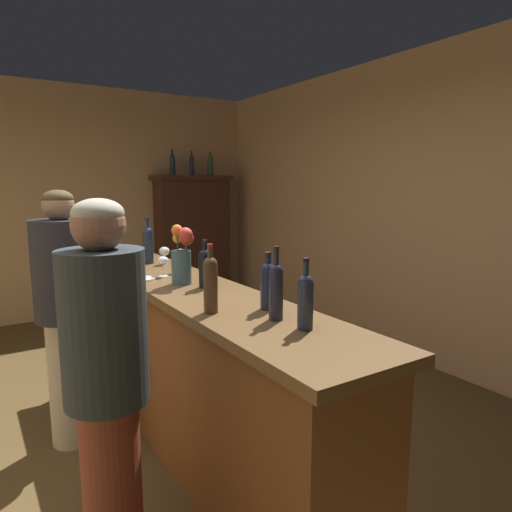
# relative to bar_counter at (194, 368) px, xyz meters

# --- Properties ---
(floor) EXTENTS (8.95, 8.95, 0.00)m
(floor) POSITION_rel_bar_counter_xyz_m (-0.41, -0.01, -0.52)
(floor) COLOR brown
(floor) RESTS_ON ground
(wall_back) EXTENTS (5.59, 0.12, 2.80)m
(wall_back) POSITION_rel_bar_counter_xyz_m (-0.41, 3.49, 0.88)
(wall_back) COLOR tan
(wall_back) RESTS_ON ground
(wall_right) EXTENTS (0.12, 7.00, 2.80)m
(wall_right) POSITION_rel_bar_counter_xyz_m (2.38, -0.01, 0.88)
(wall_right) COLOR tan
(wall_right) RESTS_ON ground
(bar_counter) EXTENTS (0.55, 2.93, 1.03)m
(bar_counter) POSITION_rel_bar_counter_xyz_m (0.00, 0.00, 0.00)
(bar_counter) COLOR brown
(bar_counter) RESTS_ON ground
(display_cabinet) EXTENTS (1.06, 0.38, 1.74)m
(display_cabinet) POSITION_rel_bar_counter_xyz_m (1.49, 3.21, 0.39)
(display_cabinet) COLOR #3B2018
(display_cabinet) RESTS_ON ground
(wine_bottle_rose) EXTENTS (0.06, 0.06, 0.33)m
(wine_bottle_rose) POSITION_rel_bar_counter_xyz_m (0.03, -0.82, 0.65)
(wine_bottle_rose) COLOR #222334
(wine_bottle_rose) RESTS_ON bar_counter
(wine_bottle_chardonnay) EXTENTS (0.07, 0.07, 0.33)m
(wine_bottle_chardonnay) POSITION_rel_bar_counter_xyz_m (-0.16, -0.56, 0.66)
(wine_bottle_chardonnay) COLOR #4E351F
(wine_bottle_chardonnay) RESTS_ON bar_counter
(wine_bottle_syrah) EXTENTS (0.07, 0.07, 0.30)m
(wine_bottle_syrah) POSITION_rel_bar_counter_xyz_m (0.06, -0.99, 0.64)
(wine_bottle_syrah) COLOR #242C3D
(wine_bottle_syrah) RESTS_ON bar_counter
(wine_bottle_pinot) EXTENTS (0.08, 0.08, 0.35)m
(wine_bottle_pinot) POSITION_rel_bar_counter_xyz_m (0.06, 0.90, 0.66)
(wine_bottle_pinot) COLOR #1C2637
(wine_bottle_pinot) RESTS_ON bar_counter
(wine_bottle_merlot) EXTENTS (0.07, 0.07, 0.28)m
(wine_bottle_merlot) POSITION_rel_bar_counter_xyz_m (0.10, -0.65, 0.64)
(wine_bottle_merlot) COLOR #1D233D
(wine_bottle_merlot) RESTS_ON bar_counter
(wine_bottle_malbec) EXTENTS (0.08, 0.08, 0.28)m
(wine_bottle_malbec) POSITION_rel_bar_counter_xyz_m (0.06, -0.07, 0.64)
(wine_bottle_malbec) COLOR black
(wine_bottle_malbec) RESTS_ON bar_counter
(wine_glass_front) EXTENTS (0.08, 0.08, 0.13)m
(wine_glass_front) POSITION_rel_bar_counter_xyz_m (0.14, 0.80, 0.61)
(wine_glass_front) COLOR white
(wine_glass_front) RESTS_ON bar_counter
(wine_glass_mid) EXTENTS (0.07, 0.07, 0.16)m
(wine_glass_mid) POSITION_rel_bar_counter_xyz_m (0.12, 0.44, 0.63)
(wine_glass_mid) COLOR white
(wine_glass_mid) RESTS_ON bar_counter
(wine_glass_rear) EXTENTS (0.07, 0.07, 0.13)m
(wine_glass_rear) POSITION_rel_bar_counter_xyz_m (-0.03, 0.37, 0.61)
(wine_glass_rear) COLOR white
(wine_glass_rear) RESTS_ON bar_counter
(flower_arrangement) EXTENTS (0.15, 0.15, 0.36)m
(flower_arrangement) POSITION_rel_bar_counter_xyz_m (-0.02, 0.09, 0.69)
(flower_arrangement) COLOR #3A5962
(flower_arrangement) RESTS_ON bar_counter
(cheese_plate) EXTENTS (0.16, 0.16, 0.01)m
(cheese_plate) POSITION_rel_bar_counter_xyz_m (-0.18, 0.34, 0.51)
(cheese_plate) COLOR white
(cheese_plate) RESTS_ON bar_counter
(display_bottle_left) EXTENTS (0.07, 0.07, 0.34)m
(display_bottle_left) POSITION_rel_bar_counter_xyz_m (1.22, 3.21, 1.37)
(display_bottle_left) COLOR #182739
(display_bottle_left) RESTS_ON display_cabinet
(display_bottle_midleft) EXTENTS (0.06, 0.06, 0.32)m
(display_bottle_midleft) POSITION_rel_bar_counter_xyz_m (1.49, 3.21, 1.37)
(display_bottle_midleft) COLOR #21243E
(display_bottle_midleft) RESTS_ON display_cabinet
(display_bottle_center) EXTENTS (0.08, 0.08, 0.32)m
(display_bottle_center) POSITION_rel_bar_counter_xyz_m (1.77, 3.21, 1.37)
(display_bottle_center) COLOR #2E4834
(display_bottle_center) RESTS_ON display_cabinet
(patron_in_navy) EXTENTS (0.35, 0.35, 1.59)m
(patron_in_navy) POSITION_rel_bar_counter_xyz_m (-0.63, 0.48, 0.35)
(patron_in_navy) COLOR #B8AF99
(patron_in_navy) RESTS_ON ground
(patron_near_entrance) EXTENTS (0.33, 0.33, 1.57)m
(patron_near_entrance) POSITION_rel_bar_counter_xyz_m (-0.68, -0.67, 0.36)
(patron_near_entrance) COLOR brown
(patron_near_entrance) RESTS_ON ground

